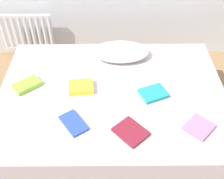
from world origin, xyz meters
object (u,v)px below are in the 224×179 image
(radiator, at_px, (27,33))
(textbook_pink, at_px, (199,127))
(textbook_blue, at_px, (74,123))
(textbook_yellow, at_px, (81,87))
(pillow, at_px, (121,52))
(textbook_teal, at_px, (153,93))
(textbook_lime, at_px, (27,85))
(bed, at_px, (112,112))
(textbook_maroon, at_px, (131,132))

(radiator, distance_m, textbook_pink, 2.32)
(textbook_blue, xyz_separation_m, textbook_yellow, (0.03, 0.40, 0.01))
(textbook_blue, bearing_deg, pillow, 120.97)
(textbook_blue, height_order, textbook_pink, textbook_pink)
(textbook_pink, bearing_deg, textbook_teal, 83.74)
(textbook_teal, height_order, textbook_lime, textbook_lime)
(pillow, height_order, textbook_yellow, pillow)
(bed, xyz_separation_m, textbook_blue, (-0.30, -0.36, 0.26))
(textbook_blue, height_order, textbook_teal, textbook_teal)
(bed, xyz_separation_m, textbook_yellow, (-0.27, 0.04, 0.28))
(textbook_lime, bearing_deg, textbook_blue, -83.38)
(textbook_blue, bearing_deg, textbook_lime, -168.97)
(radiator, relative_size, textbook_blue, 2.51)
(pillow, relative_size, textbook_yellow, 2.64)
(bed, bearing_deg, textbook_lime, 174.64)
(textbook_blue, height_order, textbook_maroon, textbook_maroon)
(textbook_maroon, distance_m, textbook_pink, 0.52)
(textbook_teal, relative_size, textbook_yellow, 1.03)
(textbook_blue, xyz_separation_m, textbook_maroon, (0.43, -0.09, 0.00))
(textbook_teal, relative_size, textbook_maroon, 0.93)
(textbook_blue, distance_m, textbook_teal, 0.72)
(textbook_maroon, xyz_separation_m, textbook_pink, (0.52, 0.04, -0.00))
(bed, height_order, radiator, radiator)
(bed, distance_m, textbook_teal, 0.44)
(bed, xyz_separation_m, textbook_teal, (0.35, -0.04, 0.27))
(textbook_pink, bearing_deg, textbook_yellow, 108.38)
(textbook_maroon, bearing_deg, textbook_blue, -144.07)
(textbook_blue, relative_size, textbook_yellow, 1.16)
(pillow, bearing_deg, textbook_teal, -64.49)
(bed, relative_size, textbook_pink, 9.94)
(bed, height_order, textbook_lime, textbook_lime)
(pillow, xyz_separation_m, textbook_yellow, (-0.36, -0.47, -0.04))
(bed, bearing_deg, textbook_pink, -31.82)
(textbook_yellow, xyz_separation_m, textbook_pink, (0.92, -0.44, -0.01))
(textbook_teal, xyz_separation_m, textbook_lime, (-1.09, 0.11, 0.00))
(textbook_teal, xyz_separation_m, textbook_pink, (0.31, -0.37, -0.00))
(textbook_teal, height_order, textbook_yellow, textbook_yellow)
(bed, relative_size, textbook_blue, 8.22)
(textbook_lime, bearing_deg, textbook_pink, -58.27)
(textbook_yellow, height_order, textbook_maroon, textbook_yellow)
(textbook_maroon, distance_m, textbook_lime, 1.02)
(textbook_teal, bearing_deg, textbook_lime, 151.72)
(radiator, height_order, textbook_blue, radiator)
(textbook_lime, bearing_deg, pillow, -11.63)
(textbook_blue, bearing_deg, textbook_pink, 52.10)
(textbook_yellow, height_order, textbook_lime, textbook_yellow)
(textbook_teal, relative_size, textbook_lime, 0.96)
(radiator, height_order, textbook_lime, radiator)
(textbook_maroon, bearing_deg, textbook_yellow, 177.48)
(pillow, distance_m, textbook_pink, 1.08)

